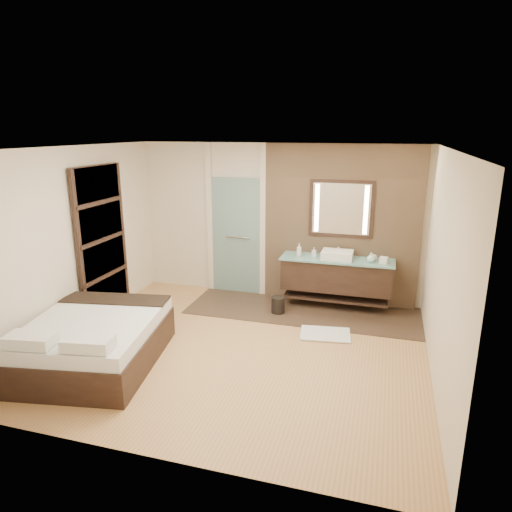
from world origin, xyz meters
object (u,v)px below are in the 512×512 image
(bed, at_px, (94,341))
(waste_bin, at_px, (278,305))
(vanity, at_px, (336,275))
(mirror_unit, at_px, (341,209))

(bed, distance_m, waste_bin, 2.95)
(waste_bin, bearing_deg, vanity, 30.57)
(bed, bearing_deg, mirror_unit, 38.09)
(vanity, distance_m, bed, 3.92)
(mirror_unit, relative_size, bed, 0.49)
(mirror_unit, relative_size, waste_bin, 3.81)
(mirror_unit, distance_m, bed, 4.30)
(mirror_unit, xyz_separation_m, waste_bin, (-0.87, -0.75, -1.51))
(bed, relative_size, waste_bin, 7.73)
(bed, xyz_separation_m, waste_bin, (1.88, 2.27, -0.17))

